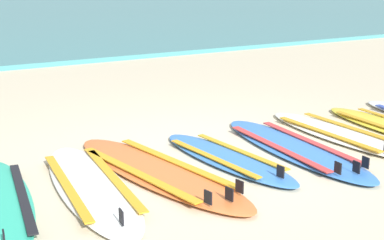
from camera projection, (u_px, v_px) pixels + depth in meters
ground_plane at (207, 157)px, 5.62m from camera, size 80.00×80.00×0.00m
surfboard_3 at (91, 185)px, 4.77m from camera, size 0.85×2.39×0.18m
surfboard_4 at (157, 171)px, 5.12m from camera, size 1.01×2.63×0.18m
surfboard_5 at (226, 158)px, 5.48m from camera, size 0.63×2.01×0.18m
surfboard_6 at (294, 148)px, 5.80m from camera, size 0.81×2.48×0.18m
surfboard_7 at (339, 134)px, 6.31m from camera, size 0.61×2.28×0.18m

